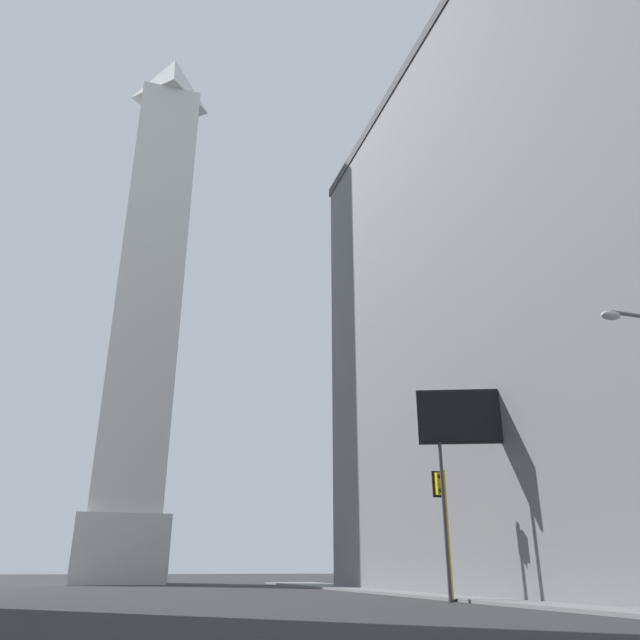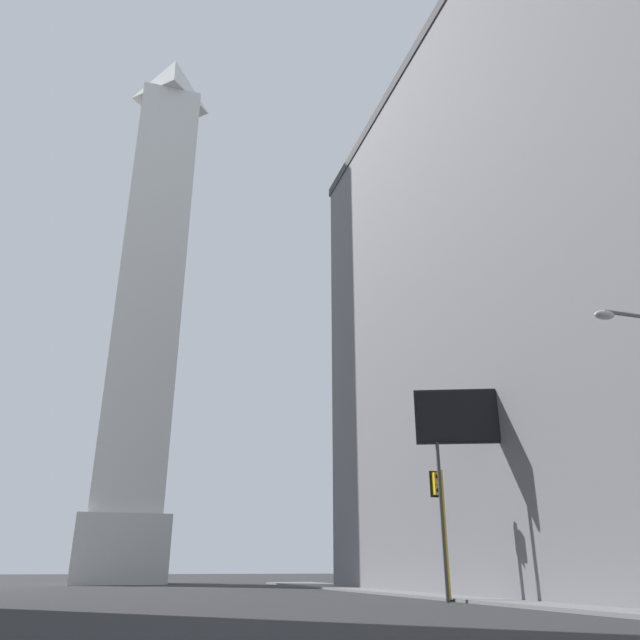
% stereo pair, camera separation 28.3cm
% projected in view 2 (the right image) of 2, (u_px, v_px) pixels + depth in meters
% --- Properties ---
extents(sidewalk_right, '(5.00, 85.62, 0.15)m').
position_uv_depth(sidewalk_right, '(531.00, 602.00, 28.17)').
color(sidewalk_right, slate).
rests_on(sidewalk_right, ground_plane).
extents(building_right, '(23.67, 50.51, 39.47)m').
position_uv_depth(building_right, '(622.00, 268.00, 40.78)').
color(building_right, slate).
rests_on(building_right, ground_plane).
extents(obelisk, '(9.25, 9.25, 69.32)m').
position_uv_depth(obelisk, '(150.00, 290.00, 76.02)').
color(obelisk, silver).
rests_on(obelisk, ground_plane).
extents(traffic_light_mid_right, '(0.77, 0.51, 6.20)m').
position_uv_depth(traffic_light_mid_right, '(441.00, 513.00, 31.25)').
color(traffic_light_mid_right, yellow).
rests_on(traffic_light_mid_right, ground_plane).
extents(billboard_sign, '(5.98, 2.55, 10.22)m').
position_uv_depth(billboard_sign, '(478.00, 423.00, 31.97)').
color(billboard_sign, '#3F3F42').
rests_on(billboard_sign, ground_plane).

